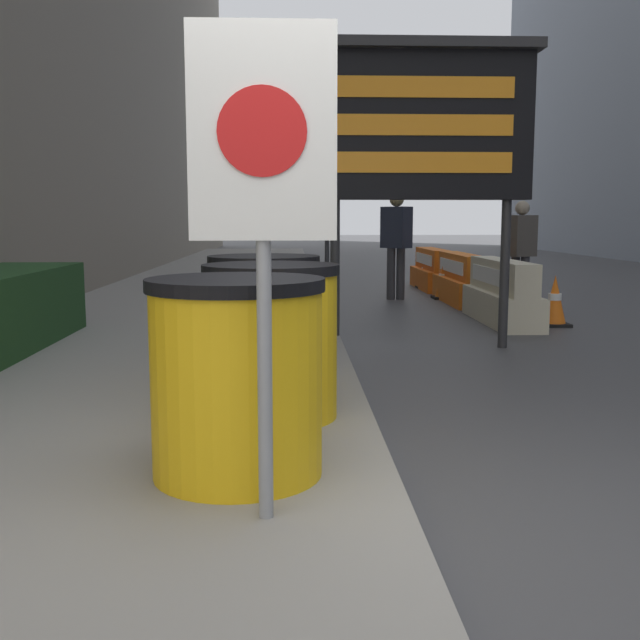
% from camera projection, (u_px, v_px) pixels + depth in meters
% --- Properties ---
extents(ground_plane, '(120.00, 120.00, 0.00)m').
position_uv_depth(ground_plane, '(417.00, 551.00, 3.08)').
color(ground_plane, '#3F3F42').
extents(barrel_drum_foreground, '(0.84, 0.84, 0.94)m').
position_uv_depth(barrel_drum_foreground, '(237.00, 377.00, 3.54)').
color(barrel_drum_foreground, yellow).
rests_on(barrel_drum_foreground, sidewalk_left).
extents(barrel_drum_middle, '(0.84, 0.84, 0.94)m').
position_uv_depth(barrel_drum_middle, '(271.00, 341.00, 4.59)').
color(barrel_drum_middle, yellow).
rests_on(barrel_drum_middle, sidewalk_left).
extents(barrel_drum_back, '(0.84, 0.84, 0.94)m').
position_uv_depth(barrel_drum_back, '(264.00, 318.00, 5.63)').
color(barrel_drum_back, yellow).
rests_on(barrel_drum_back, sidewalk_left).
extents(warning_sign, '(0.57, 0.08, 1.96)m').
position_uv_depth(warning_sign, '(263.00, 178.00, 2.88)').
color(warning_sign, gray).
rests_on(warning_sign, sidewalk_left).
extents(message_board, '(2.35, 0.36, 3.12)m').
position_uv_depth(message_board, '(423.00, 125.00, 7.59)').
color(message_board, '#28282B').
rests_on(message_board, ground_plane).
extents(jersey_barrier_cream, '(0.54, 2.15, 0.83)m').
position_uv_depth(jersey_barrier_cream, '(502.00, 295.00, 9.79)').
color(jersey_barrier_cream, beige).
rests_on(jersey_barrier_cream, ground_plane).
extents(jersey_barrier_orange_near, '(0.53, 2.09, 0.80)m').
position_uv_depth(jersey_barrier_orange_near, '(461.00, 281.00, 12.12)').
color(jersey_barrier_orange_near, orange).
rests_on(jersey_barrier_orange_near, ground_plane).
extents(jersey_barrier_orange_far, '(0.56, 2.03, 0.78)m').
position_uv_depth(jersey_barrier_orange_far, '(433.00, 271.00, 14.52)').
color(jersey_barrier_orange_far, orange).
rests_on(jersey_barrier_orange_far, ground_plane).
extents(traffic_cone_near, '(0.37, 0.37, 0.66)m').
position_uv_depth(traffic_cone_near, '(444.00, 280.00, 12.73)').
color(traffic_cone_near, black).
rests_on(traffic_cone_near, ground_plane).
extents(traffic_cone_mid, '(0.36, 0.36, 0.64)m').
position_uv_depth(traffic_cone_mid, '(426.00, 272.00, 14.69)').
color(traffic_cone_mid, black).
rests_on(traffic_cone_mid, ground_plane).
extents(traffic_cone_far, '(0.36, 0.36, 0.65)m').
position_uv_depth(traffic_cone_far, '(555.00, 301.00, 9.48)').
color(traffic_cone_far, black).
rests_on(traffic_cone_far, ground_plane).
extents(traffic_light_near_curb, '(0.28, 0.45, 4.02)m').
position_uv_depth(traffic_light_near_curb, '(327.00, 158.00, 19.24)').
color(traffic_light_near_curb, '#2D2D30').
rests_on(traffic_light_near_curb, ground_plane).
extents(pedestrian_worker, '(0.53, 0.53, 1.79)m').
position_uv_depth(pedestrian_worker, '(396.00, 237.00, 12.52)').
color(pedestrian_worker, '#333338').
rests_on(pedestrian_worker, ground_plane).
extents(pedestrian_passerby, '(0.50, 0.42, 1.62)m').
position_uv_depth(pedestrian_passerby, '(521.00, 245.00, 11.37)').
color(pedestrian_passerby, '#333338').
rests_on(pedestrian_passerby, ground_plane).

